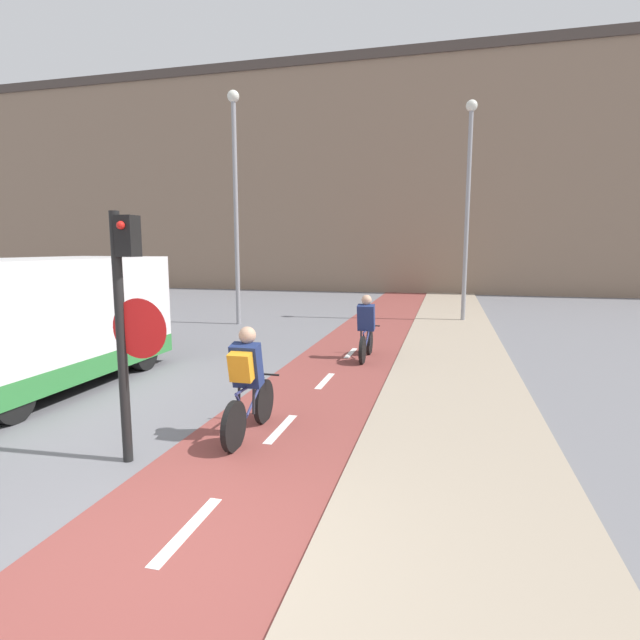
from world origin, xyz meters
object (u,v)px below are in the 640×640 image
object	(u,v)px
cyclist_near	(248,385)
cyclist_far	(366,330)
van	(40,325)
street_lamp_far	(235,185)
traffic_light_pole	(127,309)
street_lamp_sidewalk	(468,190)

from	to	relation	value
cyclist_near	cyclist_far	world-z (taller)	cyclist_near
cyclist_near	van	size ratio (longest dim) A/B	0.34
street_lamp_far	cyclist_near	world-z (taller)	street_lamp_far
street_lamp_far	van	size ratio (longest dim) A/B	1.46
street_lamp_far	cyclist_near	size ratio (longest dim) A/B	4.36
traffic_light_pole	street_lamp_far	size ratio (longest dim) A/B	0.40
van	traffic_light_pole	bearing A→B (deg)	-34.01
cyclist_far	traffic_light_pole	bearing A→B (deg)	-106.48
van	street_lamp_far	bearing A→B (deg)	87.51
street_lamp_far	cyclist_near	xyz separation A→B (m)	(4.02, -8.92, -3.62)
street_lamp_sidewalk	van	bearing A→B (deg)	-126.10
traffic_light_pole	cyclist_near	distance (m)	1.77
street_lamp_sidewalk	cyclist_near	xyz separation A→B (m)	(-2.97, -11.30, -3.56)
traffic_light_pole	cyclist_far	world-z (taller)	traffic_light_pole
traffic_light_pole	cyclist_near	bearing A→B (deg)	45.80
street_lamp_far	van	xyz separation A→B (m)	(-0.33, -7.66, -3.21)
traffic_light_pole	van	bearing A→B (deg)	145.99
cyclist_near	van	xyz separation A→B (m)	(-4.35, 1.26, 0.41)
street_lamp_far	cyclist_far	size ratio (longest dim) A/B	4.52
traffic_light_pole	van	distance (m)	4.12
cyclist_near	cyclist_far	distance (m)	4.92
street_lamp_sidewalk	cyclist_near	bearing A→B (deg)	-104.72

